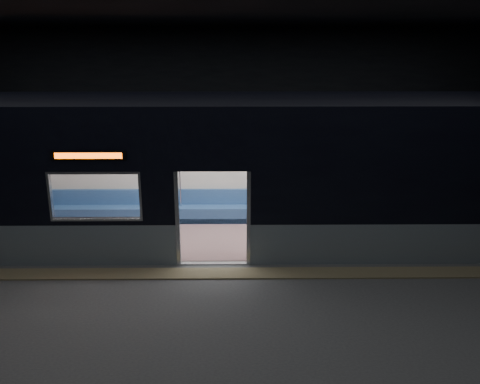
{
  "coord_description": "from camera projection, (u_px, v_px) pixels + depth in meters",
  "views": [
    {
      "loc": [
        0.46,
        -8.9,
        4.59
      ],
      "look_at": [
        0.57,
        2.3,
        1.23
      ],
      "focal_mm": 38.0,
      "sensor_mm": 36.0,
      "label": 1
    }
  ],
  "objects": [
    {
      "name": "metro_car",
      "position": [
        215.0,
        164.0,
        11.75
      ],
      "size": [
        18.0,
        3.04,
        3.35
      ],
      "color": "gray",
      "rests_on": "station_floor"
    },
    {
      "name": "station_floor",
      "position": [
        212.0,
        287.0,
        9.84
      ],
      "size": [
        24.0,
        14.0,
        0.01
      ],
      "primitive_type": "cube",
      "color": "#47494C",
      "rests_on": "ground"
    },
    {
      "name": "passenger",
      "position": [
        285.0,
        194.0,
        13.02
      ],
      "size": [
        0.44,
        0.72,
        1.4
      ],
      "rotation": [
        0.0,
        0.0,
        0.14
      ],
      "color": "black",
      "rests_on": "metro_car"
    },
    {
      "name": "transit_map",
      "position": [
        388.0,
        166.0,
        13.15
      ],
      "size": [
        0.97,
        0.03,
        0.63
      ],
      "primitive_type": "cube",
      "color": "white",
      "rests_on": "metro_car"
    },
    {
      "name": "station_envelope",
      "position": [
        208.0,
        96.0,
        8.79
      ],
      "size": [
        24.0,
        14.0,
        5.0
      ],
      "color": "black",
      "rests_on": "station_floor"
    },
    {
      "name": "handbag",
      "position": [
        284.0,
        201.0,
        12.84
      ],
      "size": [
        0.31,
        0.28,
        0.14
      ],
      "primitive_type": "cube",
      "rotation": [
        0.0,
        0.0,
        -0.16
      ],
      "color": "black",
      "rests_on": "passenger"
    },
    {
      "name": "tactile_strip",
      "position": [
        213.0,
        273.0,
        10.36
      ],
      "size": [
        22.8,
        0.5,
        0.03
      ],
      "primitive_type": "cube",
      "color": "#8C7F59",
      "rests_on": "station_floor"
    }
  ]
}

